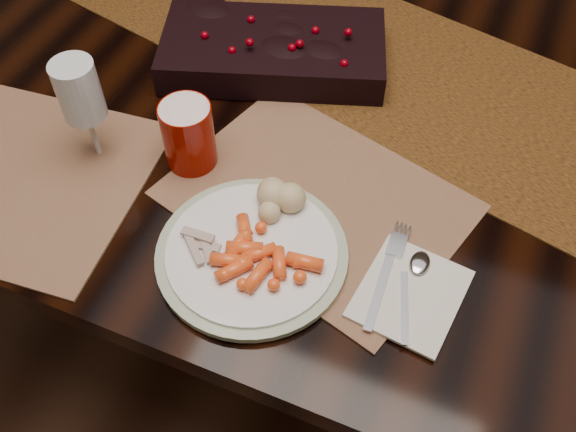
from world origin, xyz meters
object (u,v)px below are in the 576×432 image
at_px(dinner_plate, 252,253).
at_px(wine_glass, 86,113).
at_px(dining_table, 335,241).
at_px(centerpiece, 273,46).
at_px(napkin, 410,294).
at_px(mashed_potatoes, 274,197).
at_px(baby_carrots, 267,256).
at_px(turkey_shreds, 202,246).
at_px(placemat_main, 317,200).
at_px(red_cup, 188,135).

distance_m(dinner_plate, wine_glass, 0.32).
distance_m(dining_table, centerpiece, 0.45).
bearing_deg(napkin, mashed_potatoes, 172.47).
height_order(baby_carrots, napkin, baby_carrots).
relative_size(centerpiece, napkin, 2.59).
bearing_deg(centerpiece, turkey_shreds, -79.89).
height_order(dining_table, baby_carrots, baby_carrots).
height_order(centerpiece, placemat_main, centerpiece).
xyz_separation_m(dinner_plate, wine_glass, (-0.30, 0.09, 0.08)).
distance_m(dining_table, placemat_main, 0.43).
relative_size(centerpiece, baby_carrots, 3.08).
xyz_separation_m(mashed_potatoes, red_cup, (-0.16, 0.05, 0.02)).
bearing_deg(turkey_shreds, wine_glass, 155.10).
distance_m(napkin, red_cup, 0.39).
distance_m(baby_carrots, wine_glass, 0.35).
relative_size(centerpiece, turkey_shreds, 5.63).
bearing_deg(turkey_shreds, red_cup, 122.50).
relative_size(centerpiece, dinner_plate, 1.44).
height_order(centerpiece, baby_carrots, centerpiece).
distance_m(dinner_plate, napkin, 0.22).
height_order(dinner_plate, red_cup, red_cup).
bearing_deg(placemat_main, wine_glass, -156.59).
xyz_separation_m(baby_carrots, turkey_shreds, (-0.09, -0.02, -0.00)).
bearing_deg(dinner_plate, red_cup, 141.20).
relative_size(centerpiece, red_cup, 3.57).
xyz_separation_m(baby_carrots, wine_glass, (-0.33, 0.09, 0.06)).
height_order(placemat_main, dinner_plate, dinner_plate).
bearing_deg(wine_glass, placemat_main, 6.97).
bearing_deg(red_cup, baby_carrots, -36.38).
bearing_deg(dining_table, turkey_shreds, -103.56).
height_order(turkey_shreds, napkin, turkey_shreds).
xyz_separation_m(placemat_main, dinner_plate, (-0.05, -0.13, 0.01)).
distance_m(dinner_plate, baby_carrots, 0.03).
relative_size(dining_table, baby_carrots, 14.62).
distance_m(turkey_shreds, napkin, 0.28).
height_order(placemat_main, mashed_potatoes, mashed_potatoes).
bearing_deg(mashed_potatoes, wine_glass, 179.01).
xyz_separation_m(dinner_plate, mashed_potatoes, (-0.00, 0.08, 0.03)).
height_order(centerpiece, wine_glass, wine_glass).
bearing_deg(placemat_main, dinner_plate, -93.17).
height_order(baby_carrots, wine_glass, wine_glass).
bearing_deg(turkey_shreds, centerpiece, 100.11).
height_order(centerpiece, dinner_plate, centerpiece).
distance_m(placemat_main, wine_glass, 0.36).
bearing_deg(centerpiece, red_cup, -95.39).
bearing_deg(mashed_potatoes, dining_table, 84.33).
relative_size(mashed_potatoes, napkin, 0.54).
distance_m(mashed_potatoes, napkin, 0.23).
height_order(dining_table, centerpiece, centerpiece).
xyz_separation_m(centerpiece, wine_glass, (-0.17, -0.30, 0.05)).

